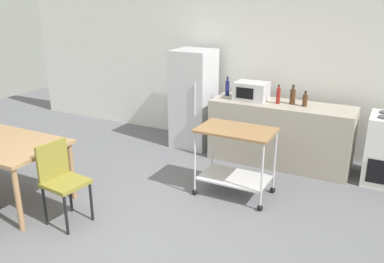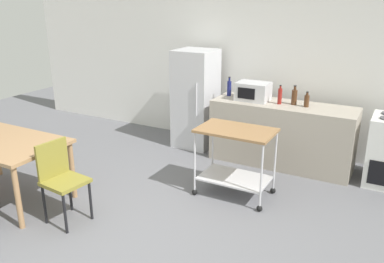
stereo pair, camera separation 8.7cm
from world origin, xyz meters
TOP-DOWN VIEW (x-y plane):
  - ground_plane at (0.00, 0.00)m, footprint 12.00×12.00m
  - back_wall at (0.00, 3.20)m, footprint 8.40×0.12m
  - kitchen_counter at (0.90, 2.60)m, footprint 2.00×0.64m
  - dining_table at (-1.69, 0.00)m, footprint 1.50×0.90m
  - chair_olive at (-0.72, -0.04)m, footprint 0.44×0.44m
  - refrigerator at (-0.55, 2.70)m, footprint 0.60×0.63m
  - kitchen_cart at (0.69, 1.39)m, footprint 0.91×0.57m
  - bottle_vinegar at (0.03, 2.68)m, footprint 0.06×0.06m
  - microwave at (0.44, 2.60)m, footprint 0.46×0.35m
  - bottle_sparkling_water at (0.84, 2.57)m, footprint 0.06×0.06m
  - bottle_wine at (1.03, 2.64)m, footprint 0.08×0.08m
  - bottle_soda at (1.21, 2.60)m, footprint 0.07×0.07m

SIDE VIEW (x-z plane):
  - ground_plane at x=0.00m, z-range 0.00..0.00m
  - kitchen_counter at x=0.90m, z-range 0.00..0.90m
  - chair_olive at x=-0.72m, z-range 0.07..0.96m
  - kitchen_cart at x=0.69m, z-range 0.15..1.00m
  - dining_table at x=-1.69m, z-range 0.30..1.05m
  - refrigerator at x=-0.55m, z-range 0.00..1.55m
  - bottle_soda at x=1.21m, z-range 0.88..1.09m
  - bottle_wine at x=1.03m, z-range 0.88..1.15m
  - bottle_sparkling_water at x=0.84m, z-range 0.88..1.15m
  - bottle_vinegar at x=0.03m, z-range 0.88..1.16m
  - microwave at x=0.44m, z-range 0.90..1.16m
  - back_wall at x=0.00m, z-range 0.00..2.90m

